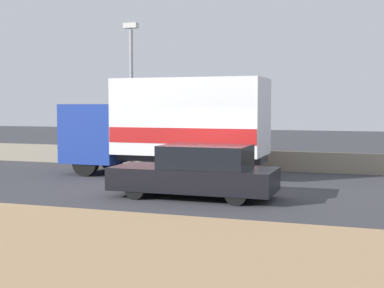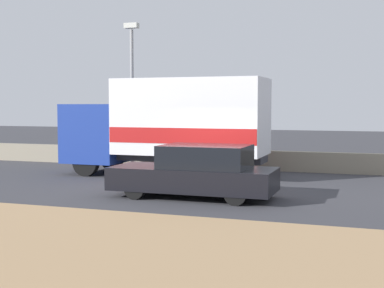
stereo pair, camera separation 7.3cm
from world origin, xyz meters
TOP-DOWN VIEW (x-y plane):
  - ground_plane at (0.00, 0.00)m, footprint 80.00×80.00m
  - dirt_shoulder_foreground at (0.00, -6.36)m, footprint 60.00×5.76m
  - stone_wall_backdrop at (0.00, 5.76)m, footprint 60.00×0.35m
  - street_lamp at (-4.44, 4.85)m, footprint 0.56×0.28m
  - box_truck at (-2.05, 3.02)m, footprint 7.27×2.35m
  - car_hatchback at (0.23, -0.97)m, footprint 4.47×1.74m
  - pedestrian at (-6.88, 5.21)m, footprint 0.34×0.34m

SIDE VIEW (x-z plane):
  - ground_plane at x=0.00m, z-range 0.00..0.00m
  - dirt_shoulder_foreground at x=0.00m, z-range 0.00..0.04m
  - stone_wall_backdrop at x=0.00m, z-range 0.00..0.77m
  - car_hatchback at x=0.23m, z-range -0.02..1.43m
  - pedestrian at x=-6.88m, z-range 0.03..1.60m
  - box_truck at x=-2.05m, z-range 0.11..3.55m
  - street_lamp at x=-4.44m, z-range 0.53..6.29m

